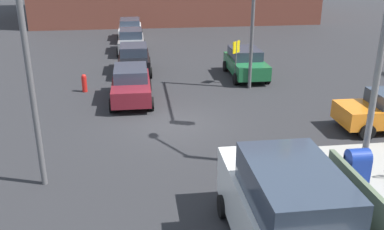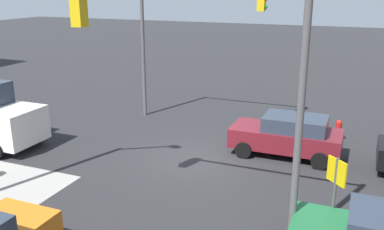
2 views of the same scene
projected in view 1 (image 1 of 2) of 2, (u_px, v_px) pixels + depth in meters
ground_plane at (173, 124)px, 18.28m from camera, size 120.00×120.00×0.00m
traffic_signal_nw_corner at (268, 4)px, 19.04m from camera, size 6.31×0.36×6.50m
traffic_signal_se_corner at (41, 23)px, 14.11m from camera, size 6.20×0.36×6.50m
street_lamp_corner at (373, 30)px, 12.75m from camera, size 2.43×1.53×8.00m
warning_sign_two_way at (236, 55)px, 23.16m from camera, size 0.48×0.48×2.40m
mailbox_blue at (356, 169)px, 12.87m from camera, size 0.56×0.64×1.43m
fire_hydrant at (84, 83)px, 22.22m from camera, size 0.26×0.26×0.94m
sedan_gray at (131, 41)px, 30.76m from camera, size 4.07×2.02×1.62m
coupe_black at (134, 59)px, 25.64m from camera, size 3.85×2.02×1.62m
sedan_maroon at (131, 84)px, 20.79m from camera, size 4.21×2.02×1.62m
coupe_green at (246, 63)px, 24.76m from camera, size 4.17×2.02×1.62m
hatchback_white at (130, 29)px, 35.31m from camera, size 4.49×2.02×1.62m
van_white_delivery at (285, 214)px, 9.79m from camera, size 5.40×2.32×2.62m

